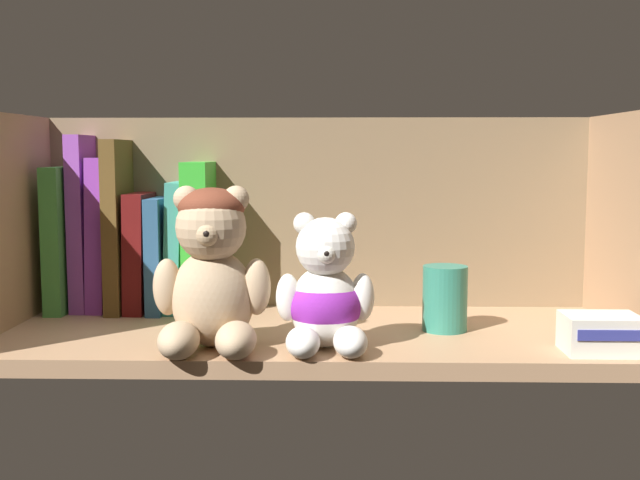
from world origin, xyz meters
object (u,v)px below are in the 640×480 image
object	(u,v)px
book_0	(67,238)
book_3	(123,225)
book_1	(85,223)
book_5	(162,253)
small_product_box	(601,334)
book_6	(180,246)
pillar_candle	(445,298)
book_7	(202,236)
teddy_bear_smaller	(325,296)
book_2	(104,234)
teddy_bear_larger	(211,272)
book_4	(143,251)

from	to	relation	value
book_0	book_3	bearing A→B (deg)	0.00
book_1	book_5	distance (cm)	11.45
book_0	small_product_box	xyz separation A→B (cm)	(66.31, -22.88, -7.79)
book_6	book_3	bearing A→B (deg)	180.00
book_1	pillar_candle	world-z (taller)	book_1
book_5	book_7	xyz separation A→B (cm)	(5.55, 0.00, 2.41)
book_5	book_1	bearing A→B (deg)	180.00
teddy_bear_smaller	small_product_box	size ratio (longest dim) A/B	1.88
book_5	pillar_candle	size ratio (longest dim) A/B	1.96
teddy_bear_smaller	book_2	bearing A→B (deg)	144.89
teddy_bear_smaller	pillar_candle	world-z (taller)	teddy_bear_smaller
book_2	small_product_box	distance (cm)	65.72
book_1	book_3	size ratio (longest dim) A/B	1.03
book_2	book_6	size ratio (longest dim) A/B	1.18
book_1	small_product_box	size ratio (longest dim) A/B	2.98
teddy_bear_larger	book_6	bearing A→B (deg)	110.06
small_product_box	book_4	bearing A→B (deg)	157.66
book_7	small_product_box	size ratio (longest dim) A/B	2.53
book_2	book_4	size ratio (longest dim) A/B	1.29
book_5	pillar_candle	xyz separation A→B (cm)	(37.44, -12.64, -3.81)
book_0	book_4	xyz separation A→B (cm)	(10.61, 0.00, -1.76)
book_4	teddy_bear_larger	world-z (taller)	teddy_bear_larger
book_5	book_6	world-z (taller)	book_6
book_3	book_4	distance (cm)	4.52
book_0	pillar_candle	distance (cm)	52.63
book_0	book_6	size ratio (longest dim) A/B	1.12
book_1	book_7	bearing A→B (deg)	0.00
book_1	book_4	bearing A→B (deg)	0.00
book_4	teddy_bear_larger	size ratio (longest dim) A/B	0.90
book_0	book_7	distance (cm)	18.87
book_0	book_5	bearing A→B (deg)	0.00
book_7	teddy_bear_smaller	bearing A→B (deg)	-51.34
book_0	book_2	xyz separation A→B (cm)	(5.27, 0.00, 0.61)
book_2	book_5	size ratio (longest dim) A/B	1.34
teddy_bear_smaller	teddy_bear_larger	bearing A→B (deg)	-179.03
book_0	book_1	world-z (taller)	book_1
book_4	book_5	distance (cm)	2.72
teddy_bear_larger	book_0	bearing A→B (deg)	137.17
book_1	teddy_bear_larger	distance (cm)	30.73
book_4	book_7	xyz separation A→B (cm)	(8.25, 0.00, 2.10)
pillar_candle	book_5	bearing A→B (deg)	161.35
book_6	teddy_bear_smaller	size ratio (longest dim) A/B	1.17
book_4	book_7	distance (cm)	8.52
book_1	book_5	bearing A→B (deg)	0.00
book_0	pillar_candle	xyz separation A→B (cm)	(50.76, -12.64, -5.88)
book_0	book_3	distance (cm)	8.08
book_4	teddy_bear_larger	distance (cm)	25.69
book_4	book_5	bearing A→B (deg)	0.00
pillar_candle	book_1	bearing A→B (deg)	165.28
book_2	teddy_bear_smaller	xyz separation A→B (cm)	(31.07, -21.84, -4.53)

